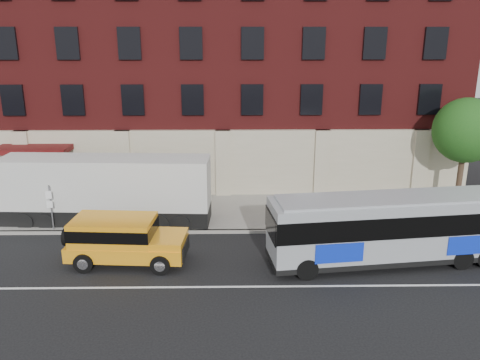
{
  "coord_description": "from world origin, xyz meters",
  "views": [
    {
      "loc": [
        0.6,
        -16.75,
        9.63
      ],
      "look_at": [
        0.94,
        5.5,
        2.94
      ],
      "focal_mm": 36.32,
      "sensor_mm": 36.0,
      "label": 1
    }
  ],
  "objects_px": {
    "sign_pole": "(51,206)",
    "shipping_container": "(107,191)",
    "street_tree": "(467,133)",
    "yellow_suv": "(122,237)",
    "city_bus": "(397,226)"
  },
  "relations": [
    {
      "from": "sign_pole",
      "to": "shipping_container",
      "type": "relative_size",
      "value": 0.23
    },
    {
      "from": "sign_pole",
      "to": "city_bus",
      "type": "xyz_separation_m",
      "value": [
        16.18,
        -3.51,
        0.23
      ]
    },
    {
      "from": "shipping_container",
      "to": "sign_pole",
      "type": "bearing_deg",
      "value": -152.75
    },
    {
      "from": "street_tree",
      "to": "yellow_suv",
      "type": "bearing_deg",
      "value": -159.34
    },
    {
      "from": "yellow_suv",
      "to": "sign_pole",
      "type": "bearing_deg",
      "value": 141.58
    },
    {
      "from": "sign_pole",
      "to": "yellow_suv",
      "type": "bearing_deg",
      "value": -38.42
    },
    {
      "from": "sign_pole",
      "to": "street_tree",
      "type": "height_order",
      "value": "street_tree"
    },
    {
      "from": "city_bus",
      "to": "yellow_suv",
      "type": "xyz_separation_m",
      "value": [
        -11.93,
        0.14,
        -0.51
      ]
    },
    {
      "from": "sign_pole",
      "to": "street_tree",
      "type": "xyz_separation_m",
      "value": [
        22.04,
        3.34,
        2.96
      ]
    },
    {
      "from": "city_bus",
      "to": "shipping_container",
      "type": "distance_m",
      "value": 14.5
    },
    {
      "from": "street_tree",
      "to": "sign_pole",
      "type": "bearing_deg",
      "value": -171.39
    },
    {
      "from": "yellow_suv",
      "to": "shipping_container",
      "type": "xyz_separation_m",
      "value": [
        -1.75,
        4.66,
        0.6
      ]
    },
    {
      "from": "city_bus",
      "to": "shipping_container",
      "type": "xyz_separation_m",
      "value": [
        -13.69,
        4.8,
        0.09
      ]
    },
    {
      "from": "city_bus",
      "to": "yellow_suv",
      "type": "relative_size",
      "value": 2.09
    },
    {
      "from": "yellow_suv",
      "to": "city_bus",
      "type": "bearing_deg",
      "value": -0.67
    }
  ]
}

